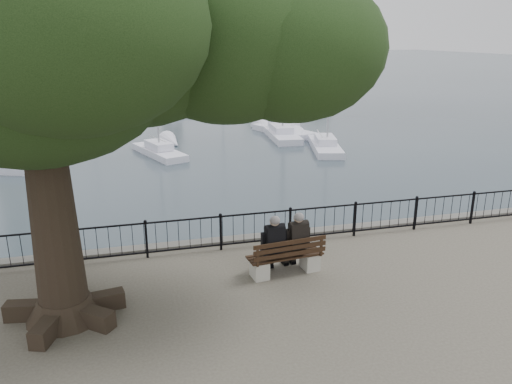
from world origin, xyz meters
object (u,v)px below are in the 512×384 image
object	(u,v)px
bench	(286,261)
tree	(79,25)
person_right	(295,243)
lion_monument	(170,75)
person_left	(272,247)

from	to	relation	value
bench	tree	distance (m)	7.00
person_right	tree	bearing A→B (deg)	-170.55
person_right	lion_monument	world-z (taller)	lion_monument
bench	person_left	xyz separation A→B (m)	(-0.34, 0.07, 0.38)
tree	lion_monument	size ratio (longest dim) A/B	1.26
person_left	bench	bearing A→B (deg)	-12.08
tree	lion_monument	distance (m)	50.46
person_right	tree	xyz separation A→B (m)	(-4.56, -0.76, 5.13)
person_right	tree	world-z (taller)	tree
lion_monument	bench	bearing A→B (deg)	-91.99
bench	person_left	distance (m)	0.52
person_right	person_left	bearing A→B (deg)	-173.76
bench	tree	bearing A→B (deg)	-171.77
lion_monument	tree	bearing A→B (deg)	-96.84
tree	person_left	bearing A→B (deg)	9.96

